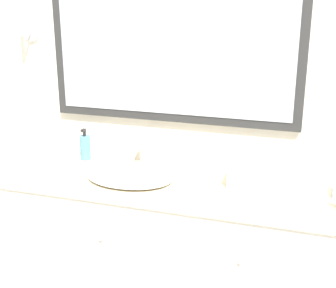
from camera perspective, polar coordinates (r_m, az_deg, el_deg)
name	(u,v)px	position (r m, az deg, el deg)	size (l,w,h in m)	color
wall_back	(199,95)	(2.47, 3.80, 5.99)	(8.00, 0.18, 2.55)	silver
vanity_counter	(183,263)	(2.52, 1.85, -14.30)	(1.92, 0.53, 0.89)	beige
sink_basin	(131,175)	(2.38, -4.58, -3.84)	(0.44, 0.38, 0.21)	silver
soap_bottle	(85,147)	(2.68, -10.06, -0.36)	(0.06, 0.06, 0.18)	teal
appliance_box	(251,176)	(2.31, 10.04, -3.91)	(0.20, 0.15, 0.10)	white
hand_towel_far_corner	(49,156)	(2.72, -14.29, -1.44)	(0.19, 0.12, 0.05)	silver
metal_tray	(302,197)	(2.25, 16.01, -6.21)	(0.16, 0.12, 0.01)	#ADADB2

